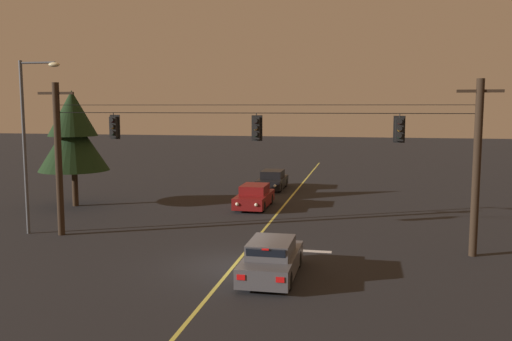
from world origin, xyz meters
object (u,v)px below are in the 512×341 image
object	(u,v)px
traffic_light_leftmost	(114,127)
car_waiting_near_lane	(272,259)
traffic_light_left_inner	(256,128)
tree_verge_near	(73,135)
car_oncoming_lead	(254,197)
street_lamp_corner	(29,132)
car_oncoming_trailing	(272,180)
traffic_light_centre	(399,129)

from	to	relation	value
traffic_light_leftmost	car_waiting_near_lane	xyz separation A→B (m)	(8.15, -4.37, -4.56)
traffic_light_leftmost	traffic_light_left_inner	world-z (taller)	same
tree_verge_near	traffic_light_leftmost	bearing A→B (deg)	-49.18
car_oncoming_lead	street_lamp_corner	distance (m)	13.45
traffic_light_leftmost	car_waiting_near_lane	distance (m)	10.31
car_waiting_near_lane	traffic_light_leftmost	bearing A→B (deg)	151.80
car_oncoming_trailing	street_lamp_corner	xyz separation A→B (m)	(-8.93, -16.47, 4.31)
car_oncoming_trailing	traffic_light_centre	bearing A→B (deg)	-63.70
traffic_light_left_inner	traffic_light_leftmost	bearing A→B (deg)	180.00
traffic_light_left_inner	street_lamp_corner	bearing A→B (deg)	-179.84
tree_verge_near	car_oncoming_lead	bearing A→B (deg)	8.93
traffic_light_left_inner	car_oncoming_lead	size ratio (longest dim) A/B	0.28
traffic_light_centre	traffic_light_left_inner	bearing A→B (deg)	180.00
traffic_light_leftmost	car_oncoming_lead	bearing A→B (deg)	61.69
traffic_light_leftmost	tree_verge_near	bearing A→B (deg)	130.82
car_waiting_near_lane	car_oncoming_trailing	world-z (taller)	same
traffic_light_leftmost	street_lamp_corner	xyz separation A→B (m)	(-4.30, -0.03, -0.25)
traffic_light_left_inner	car_oncoming_trailing	size ratio (longest dim) A/B	0.28
car_waiting_near_lane	tree_verge_near	size ratio (longest dim) A/B	0.61
car_waiting_near_lane	tree_verge_near	xyz separation A→B (m)	(-14.34, 11.53, 3.78)
traffic_light_left_inner	car_waiting_near_lane	world-z (taller)	traffic_light_left_inner
street_lamp_corner	car_oncoming_trailing	bearing A→B (deg)	61.54
traffic_light_leftmost	traffic_light_left_inner	distance (m)	6.70
traffic_light_left_inner	tree_verge_near	size ratio (longest dim) A/B	0.17
traffic_light_left_inner	traffic_light_centre	bearing A→B (deg)	0.00
traffic_light_centre	car_oncoming_lead	xyz separation A→B (m)	(-7.96, 8.89, -4.56)
traffic_light_left_inner	car_waiting_near_lane	xyz separation A→B (m)	(1.45, -4.37, -4.56)
traffic_light_leftmost	traffic_light_left_inner	xyz separation A→B (m)	(6.70, 0.00, 0.00)
traffic_light_centre	street_lamp_corner	bearing A→B (deg)	-179.89
traffic_light_left_inner	car_waiting_near_lane	size ratio (longest dim) A/B	0.28
traffic_light_leftmost	street_lamp_corner	distance (m)	4.31
car_waiting_near_lane	car_oncoming_trailing	size ratio (longest dim) A/B	0.98
street_lamp_corner	tree_verge_near	distance (m)	7.46
traffic_light_centre	traffic_light_leftmost	bearing A→B (deg)	180.00
street_lamp_corner	tree_verge_near	size ratio (longest dim) A/B	1.16
car_oncoming_lead	street_lamp_corner	size ratio (longest dim) A/B	0.53
car_oncoming_lead	car_oncoming_trailing	xyz separation A→B (m)	(-0.16, 7.55, 0.00)
traffic_light_centre	street_lamp_corner	distance (m)	17.06
car_oncoming_trailing	street_lamp_corner	world-z (taller)	street_lamp_corner
car_waiting_near_lane	traffic_light_left_inner	bearing A→B (deg)	108.32
car_oncoming_trailing	car_waiting_near_lane	bearing A→B (deg)	-80.39
car_oncoming_lead	street_lamp_corner	bearing A→B (deg)	-135.55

